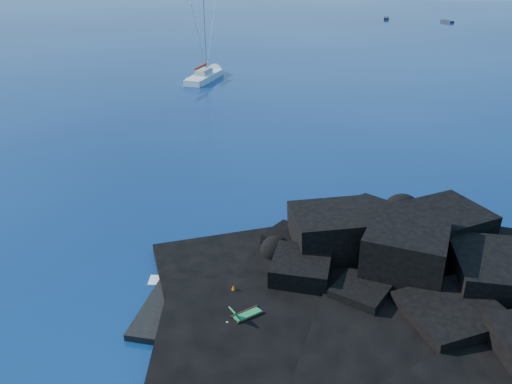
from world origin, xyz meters
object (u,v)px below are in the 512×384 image
sunbather (217,323)px  distant_boat_b (447,22)px  deck_chair (247,311)px  sailboat (205,80)px  distant_boat_a (386,19)px  marker_cone (234,290)px

sunbather → distant_boat_b: (41.20, 124.96, -0.53)m
deck_chair → sailboat: bearing=63.9°
deck_chair → distant_boat_a: size_ratio=0.36×
deck_chair → distant_boat_b: 130.62m
sunbather → distant_boat_b: sunbather is taller
distant_boat_b → sailboat: bearing=-149.3°
sailboat → marker_cone: sailboat is taller
sailboat → distant_boat_b: sailboat is taller
sunbather → sailboat: bearing=105.3°
deck_chair → sunbather: size_ratio=0.86×
sunbather → distant_boat_a: sunbather is taller
marker_cone → distant_boat_b: 129.10m
sailboat → marker_cone: (10.77, -49.64, 0.64)m
distant_boat_b → sunbather: bearing=-132.3°
sunbather → marker_cone: 2.50m
distant_boat_a → marker_cone: bearing=-93.6°
sailboat → deck_chair: bearing=-64.9°
sailboat → distant_boat_a: size_ratio=2.95×
sailboat → sunbather: (10.32, -52.10, 0.53)m
marker_cone → distant_boat_a: 130.93m
marker_cone → distant_boat_a: size_ratio=0.13×
sailboat → deck_chair: sailboat is taller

